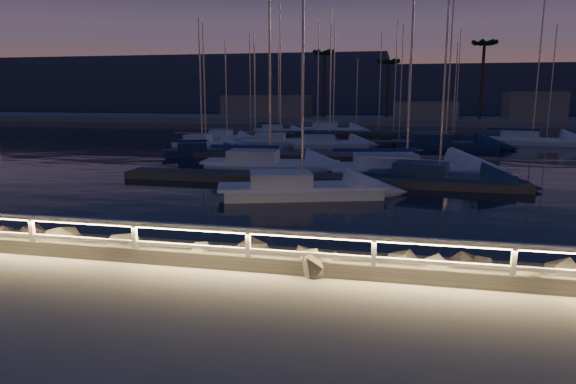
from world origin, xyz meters
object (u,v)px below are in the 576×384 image
sailboat_c (435,177)px  sailboat_g (442,143)px  sailboat_j (327,143)px  sailboat_l (529,140)px  sailboat_n (332,129)px  guard_rail (206,237)px  sailboat_m (277,130)px  sailboat_a (200,151)px  sailboat_e (204,143)px  sailboat_f (267,163)px  sailboat_k (278,141)px  sailboat_b (298,188)px  sailboat_d (402,167)px  sailboat_i (226,136)px

sailboat_c → sailboat_g: 19.05m
sailboat_j → sailboat_l: sailboat_l is taller
sailboat_n → guard_rail: bearing=-80.1°
guard_rail → sailboat_m: size_ratio=4.21×
sailboat_a → sailboat_e: sailboat_e is taller
sailboat_j → sailboat_m: bearing=100.2°
sailboat_f → sailboat_g: sailboat_g is taller
sailboat_g → sailboat_j: bearing=-174.2°
sailboat_m → sailboat_f: bearing=-76.2°
sailboat_c → sailboat_k: sailboat_c is taller
sailboat_k → sailboat_l: sailboat_l is taller
sailboat_c → sailboat_g: sailboat_g is taller
sailboat_e → sailboat_g: (21.16, 3.31, 0.06)m
sailboat_e → sailboat_b: bearing=-54.5°
sailboat_d → sailboat_g: sailboat_d is taller
sailboat_g → sailboat_m: size_ratio=1.51×
sailboat_j → sailboat_k: 4.92m
sailboat_a → sailboat_c: sailboat_c is taller
guard_rail → sailboat_c: bearing=69.2°
sailboat_b → sailboat_c: bearing=19.8°
sailboat_b → sailboat_c: size_ratio=1.02×
sailboat_c → sailboat_j: 19.67m
sailboat_f → sailboat_k: size_ratio=1.14×
sailboat_g → sailboat_m: bearing=141.8°
sailboat_e → sailboat_k: sailboat_k is taller
sailboat_b → sailboat_n: bearing=77.7°
sailboat_a → sailboat_j: bearing=21.8°
sailboat_e → sailboat_i: size_ratio=1.07×
sailboat_b → sailboat_f: bearing=96.7°
sailboat_e → sailboat_k: bearing=30.3°
sailboat_c → sailboat_i: bearing=142.8°
sailboat_j → sailboat_n: size_ratio=0.92×
sailboat_e → sailboat_n: sailboat_n is taller
sailboat_l → sailboat_n: 23.34m
sailboat_a → sailboat_b: bearing=-76.0°
sailboat_c → sailboat_m: sailboat_c is taller
sailboat_k → sailboat_b: bearing=-81.0°
sailboat_f → sailboat_i: 22.34m
sailboat_a → sailboat_m: size_ratio=1.00×
sailboat_d → sailboat_e: 21.79m
sailboat_c → sailboat_n: size_ratio=0.97×
sailboat_g → sailboat_i: 21.99m
sailboat_f → sailboat_n: size_ratio=1.08×
guard_rail → sailboat_g: sailboat_g is taller
sailboat_f → sailboat_l: bearing=43.9°
sailboat_c → sailboat_d: (-1.76, 2.93, 0.05)m
sailboat_b → sailboat_k: sailboat_b is taller
sailboat_b → sailboat_f: size_ratio=0.92×
sailboat_a → sailboat_l: bearing=7.1°
sailboat_c → sailboat_j: size_ratio=1.06×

